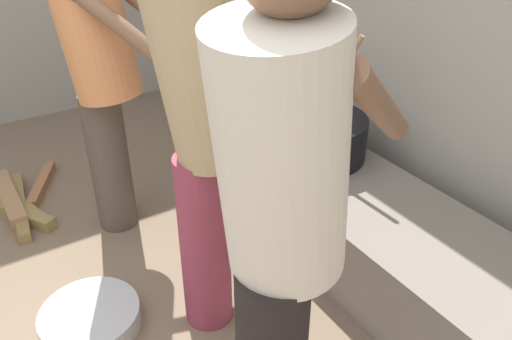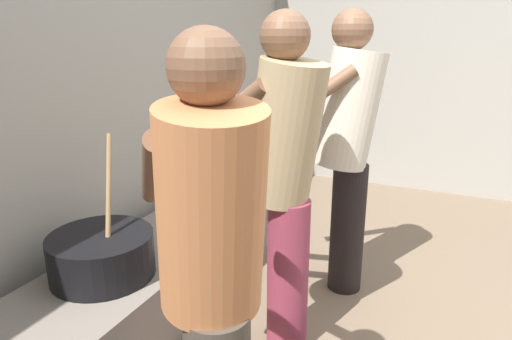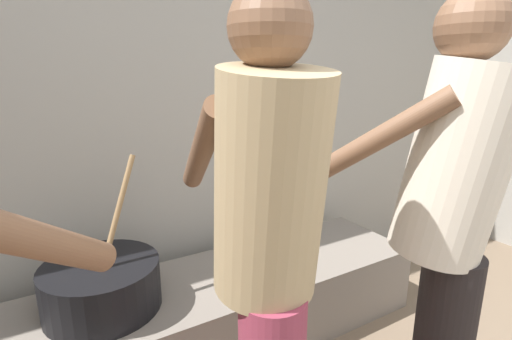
% 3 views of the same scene
% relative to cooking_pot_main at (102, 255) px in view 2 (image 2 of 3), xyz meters
% --- Properties ---
extents(block_enclosure_rear, '(5.65, 0.20, 2.46)m').
position_rel_cooking_pot_main_xyz_m(block_enclosure_rear, '(0.46, 0.49, 0.75)').
color(block_enclosure_rear, '#9E998E').
rests_on(block_enclosure_rear, ground_plane).
extents(block_enclosure_right, '(0.20, 4.61, 2.46)m').
position_rel_cooking_pot_main_xyz_m(block_enclosure_right, '(3.19, -1.71, 0.75)').
color(block_enclosure_right, '#9E998E').
rests_on(block_enclosure_right, ground_plane).
extents(hearth_ledge, '(2.28, 0.60, 0.38)m').
position_rel_cooking_pot_main_xyz_m(hearth_ledge, '(0.51, -0.03, -0.30)').
color(hearth_ledge, slate).
rests_on(hearth_ledge, ground_plane).
extents(cooking_pot_main, '(0.50, 0.50, 0.67)m').
position_rel_cooking_pot_main_xyz_m(cooking_pot_main, '(0.00, 0.00, 0.00)').
color(cooking_pot_main, black).
rests_on(cooking_pot_main, hearth_ledge).
extents(cook_in_cream_shirt, '(0.60, 0.74, 1.63)m').
position_rel_cooking_pot_main_xyz_m(cook_in_cream_shirt, '(0.99, -0.92, 0.45)').
color(cook_in_cream_shirt, black).
rests_on(cook_in_cream_shirt, ground_plane).
extents(cook_in_tan_shirt, '(0.45, 0.72, 1.61)m').
position_rel_cooking_pot_main_xyz_m(cook_in_tan_shirt, '(0.36, -0.79, 0.43)').
color(cook_in_tan_shirt, '#8C3347').
rests_on(cook_in_tan_shirt, ground_plane).
extents(cook_in_orange_shirt, '(0.69, 0.67, 1.54)m').
position_rel_cooking_pot_main_xyz_m(cook_in_orange_shirt, '(-0.48, -0.90, 0.39)').
color(cook_in_orange_shirt, '#4C4238').
rests_on(cook_in_orange_shirt, ground_plane).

